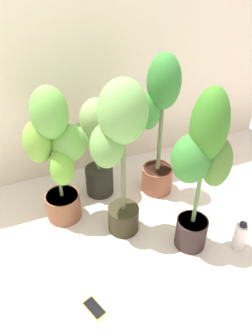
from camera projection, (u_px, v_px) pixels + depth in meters
name	position (u px, v px, depth m)	size (l,w,h in m)	color
ground_plane	(131.00, 241.00, 1.95)	(8.00, 8.00, 0.00)	silver
mylar_back_wall	(78.00, 35.00, 2.00)	(3.20, 0.01, 2.00)	beige
potted_plant_back_center	(95.00, 143.00, 2.09)	(0.33, 0.30, 0.72)	black
potted_plant_center	(120.00, 143.00, 1.67)	(0.36, 0.30, 0.98)	#2F2A18
potted_plant_front_right	(202.00, 165.00, 1.59)	(0.35, 0.27, 0.99)	#332322
potted_plant_back_right	(159.00, 122.00, 2.03)	(0.29, 0.27, 0.98)	#9B533C
potted_plant_back_left	(56.00, 153.00, 1.83)	(0.40, 0.29, 0.90)	brown
cell_phone	(94.00, 308.00, 1.59)	(0.11, 0.16, 0.01)	#C8C552
nutrient_bottle	(240.00, 236.00, 1.86)	(0.08, 0.08, 0.19)	white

